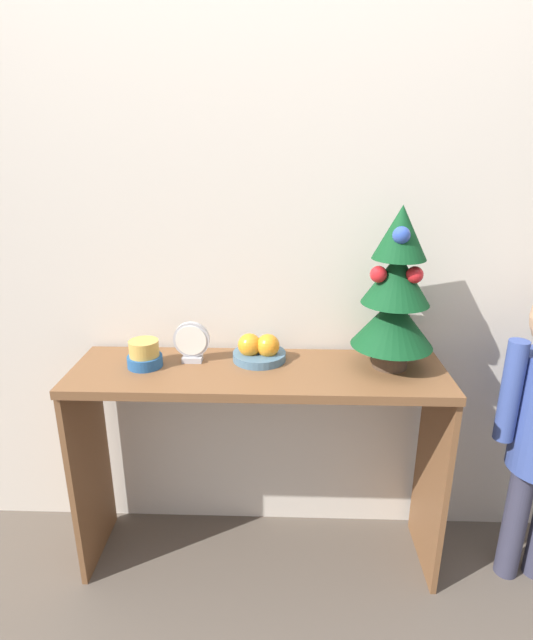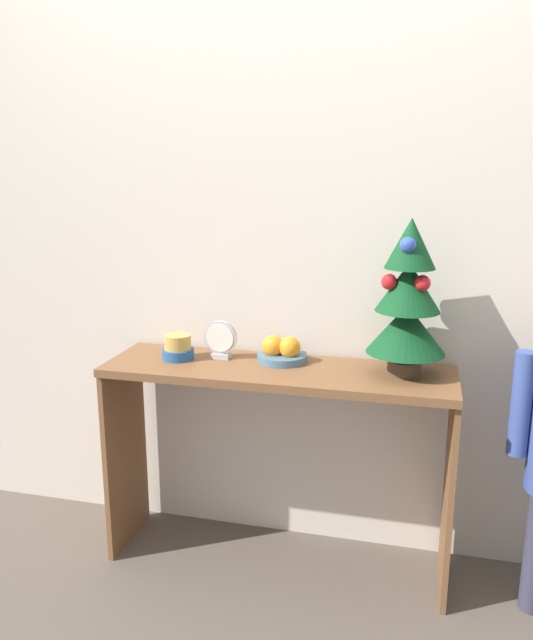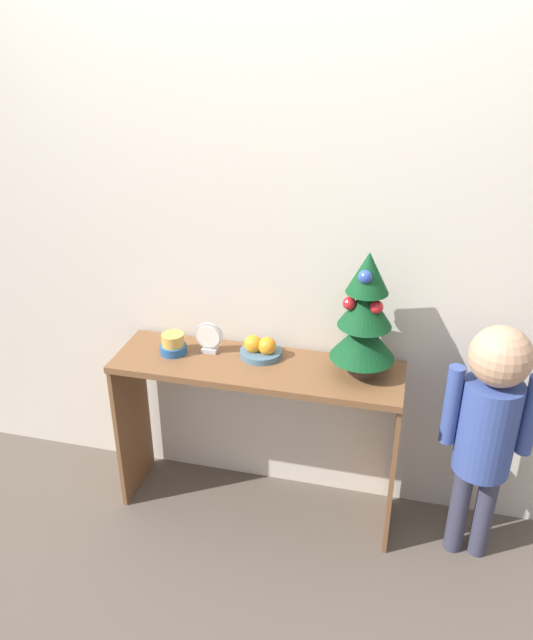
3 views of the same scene
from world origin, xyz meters
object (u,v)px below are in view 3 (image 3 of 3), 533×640
Objects in this scene: fruit_bowl at (260,349)px; desk_clock at (209,338)px; mini_tree at (365,317)px; singing_bowl at (173,344)px; child_figure at (489,418)px.

fruit_bowl is 1.28× the size of desk_clock.
singing_bowl is (-0.83, -0.02, -0.22)m from mini_tree.
mini_tree is 2.91× the size of fruit_bowl.
fruit_bowl is at bearing 4.82° from desk_clock.
singing_bowl is 0.16m from desk_clock.
desk_clock is at bearing 178.37° from mini_tree.
fruit_bowl is at bearing 172.25° from child_figure.
desk_clock reaches higher than singing_bowl.
singing_bowl is (-0.38, -0.06, 0.01)m from fruit_bowl.
desk_clock is at bearing 174.64° from child_figure.
child_figure reaches higher than desk_clock.
desk_clock is 1.21m from child_figure.
fruit_bowl is 0.23m from desk_clock.
fruit_bowl is 1.57× the size of singing_bowl.
child_figure is (0.52, -0.09, -0.34)m from mini_tree.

